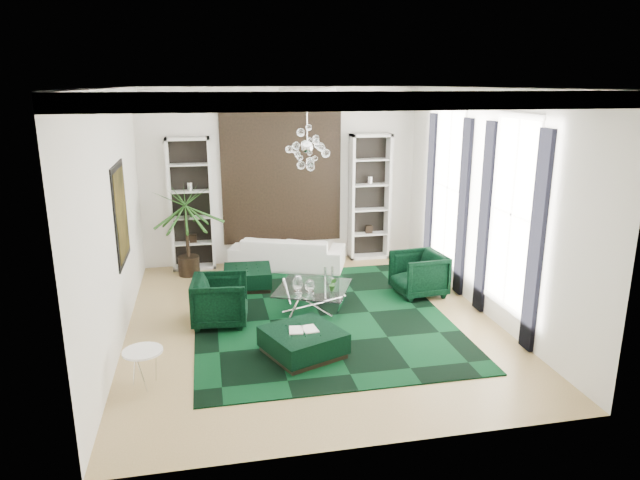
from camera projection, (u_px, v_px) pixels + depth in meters
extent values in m
cube|color=tan|center=(312.00, 321.00, 9.59)|extent=(6.00, 7.00, 0.02)
cube|color=white|center=(311.00, 87.00, 8.57)|extent=(6.00, 7.00, 0.02)
cube|color=white|center=(281.00, 176.00, 12.39)|extent=(6.00, 0.02, 3.80)
cube|color=white|center=(375.00, 284.00, 5.76)|extent=(6.00, 0.02, 3.80)
cube|color=white|center=(113.00, 219.00, 8.50)|extent=(0.02, 7.00, 3.80)
cube|color=white|center=(485.00, 203.00, 9.66)|extent=(0.02, 7.00, 3.80)
cylinder|color=white|center=(307.00, 89.00, 8.86)|extent=(0.90, 0.90, 0.05)
cube|color=black|center=(282.00, 177.00, 12.35)|extent=(2.50, 0.06, 2.80)
cube|color=black|center=(122.00, 214.00, 9.09)|extent=(0.04, 1.30, 1.60)
cube|color=white|center=(512.00, 215.00, 8.80)|extent=(0.03, 1.10, 2.90)
cube|color=black|center=(536.00, 244.00, 8.13)|extent=(0.07, 0.30, 3.25)
cube|color=black|center=(485.00, 219.00, 9.60)|extent=(0.07, 0.30, 3.25)
cube|color=white|center=(448.00, 188.00, 11.07)|extent=(0.03, 1.10, 2.90)
cube|color=black|center=(463.00, 209.00, 10.39)|extent=(0.07, 0.30, 3.25)
cube|color=black|center=(430.00, 193.00, 11.87)|extent=(0.07, 0.30, 3.25)
cube|color=black|center=(320.00, 316.00, 9.74)|extent=(4.20, 5.00, 0.02)
imported|color=white|center=(288.00, 252.00, 12.24)|extent=(2.57, 1.71, 0.70)
imported|color=black|center=(220.00, 301.00, 9.37)|extent=(0.98, 0.95, 0.81)
imported|color=black|center=(419.00, 274.00, 10.68)|extent=(0.98, 0.95, 0.81)
cube|color=black|center=(248.00, 278.00, 11.08)|extent=(0.95, 0.95, 0.40)
cube|color=black|center=(303.00, 343.00, 8.32)|extent=(1.30, 1.30, 0.40)
cube|color=white|center=(303.00, 329.00, 8.26)|extent=(0.42, 0.28, 0.03)
cylinder|color=white|center=(144.00, 369.00, 7.47)|extent=(0.69, 0.69, 0.50)
imported|color=#22541B|center=(333.00, 284.00, 9.76)|extent=(0.17, 0.15, 0.24)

